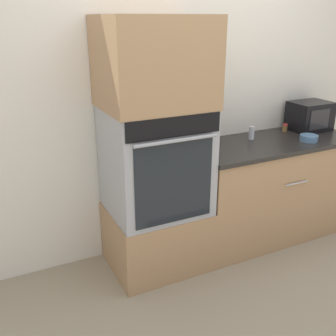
# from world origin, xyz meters

# --- Properties ---
(ground_plane) EXTENTS (12.00, 12.00, 0.00)m
(ground_plane) POSITION_xyz_m (0.00, 0.00, 0.00)
(ground_plane) COLOR gray
(wall_back) EXTENTS (8.00, 0.05, 2.50)m
(wall_back) POSITION_xyz_m (0.00, 0.63, 1.25)
(wall_back) COLOR silver
(wall_back) RESTS_ON ground_plane
(oven_cabinet_base) EXTENTS (0.72, 0.60, 0.48)m
(oven_cabinet_base) POSITION_xyz_m (-0.36, 0.30, 0.24)
(oven_cabinet_base) COLOR #A87F56
(oven_cabinet_base) RESTS_ON ground_plane
(wall_oven) EXTENTS (0.69, 0.64, 0.78)m
(wall_oven) POSITION_xyz_m (-0.36, 0.30, 0.87)
(wall_oven) COLOR #9EA0A5
(wall_oven) RESTS_ON oven_cabinet_base
(oven_cabinet_upper) EXTENTS (0.72, 0.60, 0.60)m
(oven_cabinet_upper) POSITION_xyz_m (-0.36, 0.30, 1.56)
(oven_cabinet_upper) COLOR #A87F56
(oven_cabinet_upper) RESTS_ON wall_oven
(counter_unit) EXTENTS (1.48, 0.63, 0.88)m
(counter_unit) POSITION_xyz_m (0.73, 0.30, 0.44)
(counter_unit) COLOR #A87F56
(counter_unit) RESTS_ON ground_plane
(microwave) EXTENTS (0.35, 0.28, 0.26)m
(microwave) POSITION_xyz_m (1.23, 0.42, 1.00)
(microwave) COLOR black
(microwave) RESTS_ON counter_unit
(knife_block) EXTENTS (0.09, 0.13, 0.24)m
(knife_block) POSITION_xyz_m (0.13, 0.45, 0.98)
(knife_block) COLOR black
(knife_block) RESTS_ON counter_unit
(bowl) EXTENTS (0.15, 0.15, 0.05)m
(bowl) POSITION_xyz_m (0.97, 0.16, 0.90)
(bowl) COLOR #517599
(bowl) RESTS_ON counter_unit
(condiment_jar_near) EXTENTS (0.04, 0.04, 0.07)m
(condiment_jar_near) POSITION_xyz_m (0.99, 0.47, 0.91)
(condiment_jar_near) COLOR brown
(condiment_jar_near) RESTS_ON counter_unit
(condiment_jar_mid) EXTENTS (0.04, 0.04, 0.07)m
(condiment_jar_mid) POSITION_xyz_m (0.13, 0.27, 0.91)
(condiment_jar_mid) COLOR silver
(condiment_jar_mid) RESTS_ON counter_unit
(condiment_jar_far) EXTENTS (0.05, 0.05, 0.11)m
(condiment_jar_far) POSITION_xyz_m (0.58, 0.41, 0.93)
(condiment_jar_far) COLOR silver
(condiment_jar_far) RESTS_ON counter_unit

